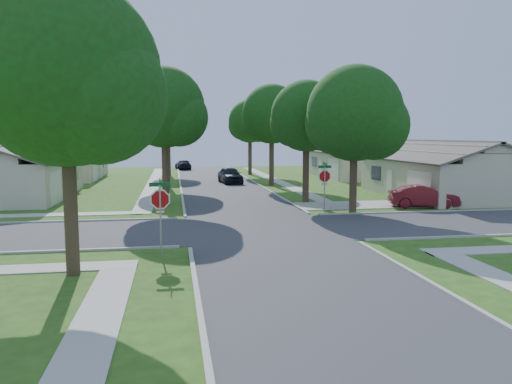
{
  "coord_description": "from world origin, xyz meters",
  "views": [
    {
      "loc": [
        -4.18,
        -23.8,
        4.56
      ],
      "look_at": [
        0.1,
        1.97,
        1.6
      ],
      "focal_mm": 35.0,
      "sensor_mm": 36.0,
      "label": 1
    }
  ],
  "objects_px": {
    "tree_e_far": "(250,123)",
    "tree_sw_corner": "(68,81)",
    "house_ne_far": "(357,163)",
    "tree_w_near": "(165,111)",
    "tree_w_far": "(168,127)",
    "stop_sign_ne": "(325,178)",
    "house_ne_near": "(443,176)",
    "tree_w_mid": "(167,113)",
    "car_curb_west": "(183,165)",
    "tree_e_near": "(307,119)",
    "tree_ne_corner": "(356,118)",
    "car_driveway": "(423,197)",
    "car_curb_east": "(230,175)",
    "house_nw_far": "(61,164)",
    "stop_sign_sw": "(160,203)",
    "house_nw_near": "(10,177)",
    "tree_e_mid": "(272,117)"
  },
  "relations": [
    {
      "from": "tree_e_far",
      "to": "tree_sw_corner",
      "type": "bearing_deg",
      "value": -106.56
    },
    {
      "from": "tree_e_far",
      "to": "house_ne_far",
      "type": "xyz_separation_m",
      "value": [
        11.24,
        -5.01,
        -4.46
      ]
    },
    {
      "from": "tree_w_near",
      "to": "tree_w_far",
      "type": "height_order",
      "value": "tree_w_near"
    },
    {
      "from": "stop_sign_ne",
      "to": "house_ne_near",
      "type": "relative_size",
      "value": 0.22
    },
    {
      "from": "house_ne_near",
      "to": "stop_sign_ne",
      "type": "bearing_deg",
      "value": -150.86
    },
    {
      "from": "tree_w_mid",
      "to": "house_ne_far",
      "type": "height_order",
      "value": "tree_w_mid"
    },
    {
      "from": "tree_w_near",
      "to": "car_curb_west",
      "type": "relative_size",
      "value": 2.06
    },
    {
      "from": "tree_w_mid",
      "to": "house_ne_far",
      "type": "bearing_deg",
      "value": 21.17
    },
    {
      "from": "tree_e_near",
      "to": "tree_ne_corner",
      "type": "distance_m",
      "value": 5.06
    },
    {
      "from": "tree_e_near",
      "to": "tree_w_mid",
      "type": "bearing_deg",
      "value": 128.05
    },
    {
      "from": "car_driveway",
      "to": "car_curb_east",
      "type": "distance_m",
      "value": 21.04
    },
    {
      "from": "tree_sw_corner",
      "to": "house_nw_far",
      "type": "height_order",
      "value": "tree_sw_corner"
    },
    {
      "from": "tree_e_near",
      "to": "tree_ne_corner",
      "type": "height_order",
      "value": "tree_ne_corner"
    },
    {
      "from": "tree_e_near",
      "to": "tree_e_far",
      "type": "relative_size",
      "value": 0.95
    },
    {
      "from": "house_ne_far",
      "to": "car_curb_east",
      "type": "xyz_separation_m",
      "value": [
        -14.79,
        -5.15,
        -0.74
      ]
    },
    {
      "from": "tree_w_far",
      "to": "stop_sign_sw",
      "type": "bearing_deg",
      "value": -90.07
    },
    {
      "from": "stop_sign_sw",
      "to": "stop_sign_ne",
      "type": "xyz_separation_m",
      "value": [
        9.4,
        9.4,
        0.0
      ]
    },
    {
      "from": "house_ne_near",
      "to": "tree_w_mid",
      "type": "bearing_deg",
      "value": 154.12
    },
    {
      "from": "stop_sign_ne",
      "to": "tree_e_far",
      "type": "distance_m",
      "value": 29.57
    },
    {
      "from": "car_driveway",
      "to": "car_curb_east",
      "type": "height_order",
      "value": "car_curb_east"
    },
    {
      "from": "stop_sign_sw",
      "to": "car_driveway",
      "type": "relative_size",
      "value": 0.7
    },
    {
      "from": "tree_sw_corner",
      "to": "house_ne_far",
      "type": "height_order",
      "value": "tree_sw_corner"
    },
    {
      "from": "tree_w_far",
      "to": "house_ne_near",
      "type": "bearing_deg",
      "value": -48.1
    },
    {
      "from": "tree_sw_corner",
      "to": "house_nw_far",
      "type": "relative_size",
      "value": 0.7
    },
    {
      "from": "stop_sign_sw",
      "to": "house_nw_near",
      "type": "distance_m",
      "value": 22.71
    },
    {
      "from": "house_ne_near",
      "to": "house_nw_near",
      "type": "xyz_separation_m",
      "value": [
        -31.98,
        4.0,
        0.0
      ]
    },
    {
      "from": "tree_e_mid",
      "to": "tree_sw_corner",
      "type": "bearing_deg",
      "value": -113.53
    },
    {
      "from": "tree_e_mid",
      "to": "tree_w_far",
      "type": "height_order",
      "value": "tree_e_mid"
    },
    {
      "from": "car_driveway",
      "to": "house_ne_far",
      "type": "bearing_deg",
      "value": 2.59
    },
    {
      "from": "tree_e_mid",
      "to": "tree_w_near",
      "type": "relative_size",
      "value": 1.03
    },
    {
      "from": "tree_e_mid",
      "to": "house_nw_far",
      "type": "relative_size",
      "value": 0.68
    },
    {
      "from": "tree_w_near",
      "to": "tree_w_mid",
      "type": "bearing_deg",
      "value": 89.98
    },
    {
      "from": "house_ne_far",
      "to": "car_curb_east",
      "type": "height_order",
      "value": "house_ne_far"
    },
    {
      "from": "tree_e_mid",
      "to": "car_driveway",
      "type": "bearing_deg",
      "value": -66.5
    },
    {
      "from": "tree_e_near",
      "to": "car_curb_east",
      "type": "distance_m",
      "value": 16.01
    },
    {
      "from": "tree_e_far",
      "to": "stop_sign_sw",
      "type": "bearing_deg",
      "value": -103.73
    },
    {
      "from": "stop_sign_ne",
      "to": "tree_w_mid",
      "type": "distance_m",
      "value": 19.31
    },
    {
      "from": "tree_w_mid",
      "to": "car_curb_west",
      "type": "distance_m",
      "value": 24.25
    },
    {
      "from": "car_curb_west",
      "to": "house_nw_far",
      "type": "bearing_deg",
      "value": 35.93
    },
    {
      "from": "tree_e_far",
      "to": "tree_w_far",
      "type": "relative_size",
      "value": 1.09
    },
    {
      "from": "tree_w_far",
      "to": "tree_w_near",
      "type": "bearing_deg",
      "value": -89.99
    },
    {
      "from": "house_ne_near",
      "to": "tree_ne_corner",
      "type": "bearing_deg",
      "value": -144.82
    },
    {
      "from": "stop_sign_ne",
      "to": "tree_sw_corner",
      "type": "relative_size",
      "value": 0.31
    },
    {
      "from": "tree_ne_corner",
      "to": "house_nw_far",
      "type": "xyz_separation_m",
      "value": [
        -22.35,
        27.79,
        -4.08
      ]
    },
    {
      "from": "tree_e_mid",
      "to": "car_driveway",
      "type": "height_order",
      "value": "tree_e_mid"
    },
    {
      "from": "tree_w_near",
      "to": "house_ne_near",
      "type": "xyz_separation_m",
      "value": [
        20.64,
        1.99,
        -4.6
      ]
    },
    {
      "from": "tree_e_near",
      "to": "house_nw_far",
      "type": "bearing_deg",
      "value": 132.06
    },
    {
      "from": "tree_w_far",
      "to": "house_nw_near",
      "type": "relative_size",
      "value": 0.59
    },
    {
      "from": "house_ne_near",
      "to": "stop_sign_sw",
      "type": "bearing_deg",
      "value": -142.82
    },
    {
      "from": "tree_e_near",
      "to": "car_driveway",
      "type": "bearing_deg",
      "value": -27.45
    }
  ]
}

